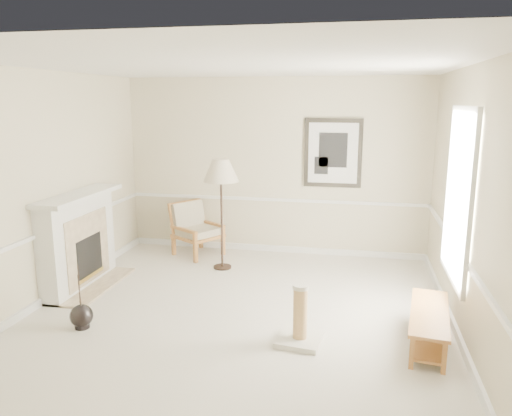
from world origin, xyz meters
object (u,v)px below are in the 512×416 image
(scratching_post, at_px, (300,324))
(floor_lamp, at_px, (221,174))
(floor_vase, at_px, (81,316))
(bench, at_px, (429,322))
(armchair, at_px, (194,226))

(scratching_post, bearing_deg, floor_lamp, 123.76)
(floor_vase, distance_m, scratching_post, 2.46)
(floor_vase, distance_m, floor_lamp, 2.86)
(bench, bearing_deg, scratching_post, -169.56)
(bench, bearing_deg, floor_lamp, 145.38)
(armchair, relative_size, bench, 0.72)
(floor_lamp, bearing_deg, floor_vase, -113.52)
(floor_lamp, bearing_deg, scratching_post, -56.24)
(floor_vase, relative_size, bench, 0.57)
(floor_vase, distance_m, armchair, 2.98)
(floor_vase, height_order, armchair, armchair)
(armchair, height_order, scratching_post, armchair)
(bench, relative_size, scratching_post, 2.03)
(armchair, distance_m, scratching_post, 3.50)
(armchair, relative_size, scratching_post, 1.46)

